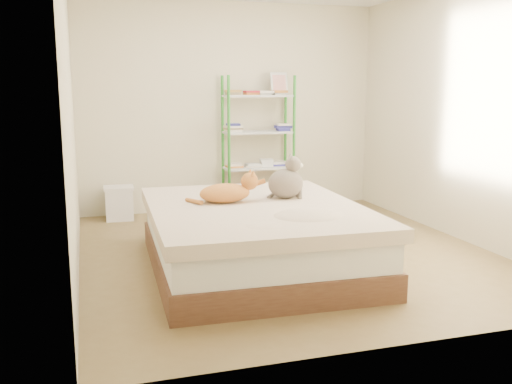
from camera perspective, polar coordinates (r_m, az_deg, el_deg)
name	(u,v)px	position (r m, az deg, el deg)	size (l,w,h in m)	color
room	(287,116)	(5.30, 3.10, 7.61)	(3.81, 4.21, 2.61)	olive
bed	(255,237)	(4.95, -0.10, -4.51)	(1.84, 2.27, 0.56)	brown
orange_cat	(225,191)	(4.98, -3.14, 0.14)	(0.53, 0.29, 0.21)	orange
grey_cat	(286,177)	(5.16, 2.99, 1.49)	(0.28, 0.34, 0.39)	gray
shelf_unit	(259,145)	(7.21, 0.26, 4.70)	(0.88, 0.36, 1.74)	#308D2E
cardboard_box	(283,218)	(6.15, 2.75, -2.66)	(0.50, 0.49, 0.38)	olive
white_bin	(119,203)	(6.97, -13.51, -1.06)	(0.36, 0.32, 0.40)	white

